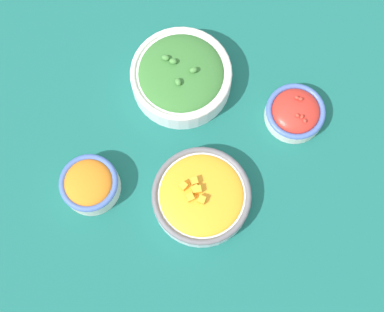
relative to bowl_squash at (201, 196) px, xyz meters
The scene contains 5 objects.
ground_plane 0.09m from the bowl_squash, 38.07° to the left, with size 3.00×3.00×0.00m, color #196056.
bowl_squash is the anchor object (origin of this frame).
bowl_broccoli 0.26m from the bowl_squash, 34.48° to the left, with size 0.21×0.21×0.08m.
bowl_cherry_tomatoes 0.26m from the bowl_squash, 22.42° to the right, with size 0.12×0.12×0.05m.
bowl_carrots 0.22m from the bowl_squash, 109.29° to the left, with size 0.12×0.12×0.06m.
Camera 1 is at (-0.27, -0.13, 1.06)m, focal length 50.00 mm.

